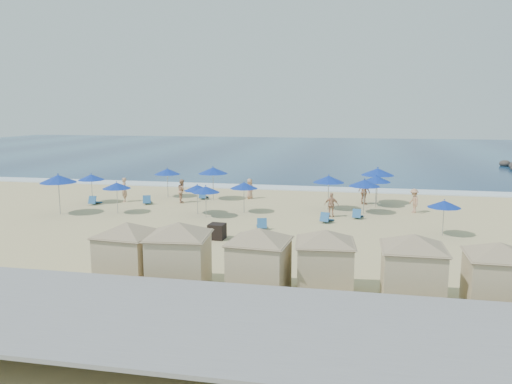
# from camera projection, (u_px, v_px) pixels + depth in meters

# --- Properties ---
(ground) EXTENTS (160.00, 160.00, 0.00)m
(ground) POSITION_uv_depth(u_px,v_px,m) (250.00, 229.00, 28.77)
(ground) COLOR #C9B680
(ground) RESTS_ON ground
(ocean) EXTENTS (160.00, 80.00, 0.06)m
(ocean) POSITION_uv_depth(u_px,v_px,m) (320.00, 151.00, 81.96)
(ocean) COLOR #0E2850
(ocean) RESTS_ON ground
(surf_line) EXTENTS (160.00, 2.50, 0.08)m
(surf_line) POSITION_uv_depth(u_px,v_px,m) (287.00, 188.00, 43.75)
(surf_line) COLOR white
(surf_line) RESTS_ON ground
(seawall) EXTENTS (160.00, 6.10, 1.22)m
(seawall) POSITION_uv_depth(u_px,v_px,m) (160.00, 310.00, 15.61)
(seawall) COLOR gray
(seawall) RESTS_ON ground
(trash_bin) EXTENTS (0.88, 0.88, 0.83)m
(trash_bin) POSITION_uv_depth(u_px,v_px,m) (217.00, 231.00, 26.61)
(trash_bin) COLOR black
(trash_bin) RESTS_ON ground
(cabana_0) EXTENTS (4.38, 4.38, 2.76)m
(cabana_0) POSITION_uv_depth(u_px,v_px,m) (128.00, 245.00, 19.58)
(cabana_0) COLOR tan
(cabana_0) RESTS_ON ground
(cabana_1) EXTENTS (4.61, 4.61, 2.91)m
(cabana_1) POSITION_uv_depth(u_px,v_px,m) (179.00, 247.00, 18.96)
(cabana_1) COLOR tan
(cabana_1) RESTS_ON ground
(cabana_2) EXTENTS (4.43, 4.43, 2.79)m
(cabana_2) POSITION_uv_depth(u_px,v_px,m) (259.00, 253.00, 18.47)
(cabana_2) COLOR tan
(cabana_2) RESTS_ON ground
(cabana_3) EXTENTS (4.35, 4.35, 2.74)m
(cabana_3) POSITION_uv_depth(u_px,v_px,m) (325.00, 254.00, 18.43)
(cabana_3) COLOR tan
(cabana_3) RESTS_ON ground
(cabana_4) EXTENTS (4.49, 4.49, 2.82)m
(cabana_4) POSITION_uv_depth(u_px,v_px,m) (413.00, 260.00, 17.51)
(cabana_4) COLOR tan
(cabana_4) RESTS_ON ground
(cabana_5) EXTENTS (4.31, 4.31, 2.70)m
(cabana_5) POSITION_uv_depth(u_px,v_px,m) (498.00, 268.00, 16.82)
(cabana_5) COLOR tan
(cabana_5) RESTS_ON ground
(umbrella_0) EXTENTS (1.95, 1.95, 2.22)m
(umbrella_0) POSITION_uv_depth(u_px,v_px,m) (91.00, 177.00, 36.62)
(umbrella_0) COLOR #A5A8AD
(umbrella_0) RESTS_ON ground
(umbrella_1) EXTENTS (2.39, 2.39, 2.72)m
(umbrella_1) POSITION_uv_depth(u_px,v_px,m) (58.00, 179.00, 32.61)
(umbrella_1) COLOR #A5A8AD
(umbrella_1) RESTS_ON ground
(umbrella_2) EXTENTS (2.07, 2.07, 2.35)m
(umbrella_2) POSITION_uv_depth(u_px,v_px,m) (167.00, 171.00, 39.08)
(umbrella_2) COLOR #A5A8AD
(umbrella_2) RESTS_ON ground
(umbrella_3) EXTENTS (1.90, 1.90, 2.16)m
(umbrella_3) POSITION_uv_depth(u_px,v_px,m) (117.00, 186.00, 32.95)
(umbrella_3) COLOR #A5A8AD
(umbrella_3) RESTS_ON ground
(umbrella_4) EXTENTS (2.29, 2.29, 2.60)m
(umbrella_4) POSITION_uv_depth(u_px,v_px,m) (213.00, 170.00, 37.95)
(umbrella_4) COLOR #A5A8AD
(umbrella_4) RESTS_ON ground
(umbrella_5) EXTENTS (1.87, 1.87, 2.13)m
(umbrella_5) POSITION_uv_depth(u_px,v_px,m) (244.00, 185.00, 33.16)
(umbrella_5) COLOR #A5A8AD
(umbrella_5) RESTS_ON ground
(umbrella_6) EXTENTS (1.84, 1.84, 2.10)m
(umbrella_6) POSITION_uv_depth(u_px,v_px,m) (206.00, 189.00, 31.75)
(umbrella_6) COLOR #A5A8AD
(umbrella_6) RESTS_ON ground
(umbrella_7) EXTENTS (2.17, 2.17, 2.47)m
(umbrella_7) POSITION_uv_depth(u_px,v_px,m) (329.00, 179.00, 34.04)
(umbrella_7) COLOR #A5A8AD
(umbrella_7) RESTS_ON ground
(umbrella_8) EXTENTS (2.09, 2.09, 2.38)m
(umbrella_8) POSITION_uv_depth(u_px,v_px,m) (364.00, 183.00, 32.78)
(umbrella_8) COLOR #A5A8AD
(umbrella_8) RESTS_ON ground
(umbrella_9) EXTENTS (2.41, 2.41, 2.74)m
(umbrella_9) POSITION_uv_depth(u_px,v_px,m) (378.00, 172.00, 36.14)
(umbrella_9) COLOR #A5A8AD
(umbrella_9) RESTS_ON ground
(umbrella_10) EXTENTS (2.03, 2.03, 2.30)m
(umbrella_10) POSITION_uv_depth(u_px,v_px,m) (376.00, 179.00, 35.14)
(umbrella_10) COLOR #A5A8AD
(umbrella_10) RESTS_ON ground
(umbrella_11) EXTENTS (1.80, 1.80, 2.05)m
(umbrella_11) POSITION_uv_depth(u_px,v_px,m) (444.00, 204.00, 27.02)
(umbrella_11) COLOR #A5A8AD
(umbrella_11) RESTS_ON ground
(umbrella_12) EXTENTS (1.79, 1.79, 2.03)m
(umbrella_12) POSITION_uv_depth(u_px,v_px,m) (197.00, 188.00, 32.76)
(umbrella_12) COLOR #A5A8AD
(umbrella_12) RESTS_ON ground
(beach_chair_0) EXTENTS (0.61, 1.25, 0.68)m
(beach_chair_0) POSITION_uv_depth(u_px,v_px,m) (94.00, 201.00, 36.35)
(beach_chair_0) COLOR #2A609B
(beach_chair_0) RESTS_ON ground
(beach_chair_1) EXTENTS (0.95, 1.36, 0.69)m
(beach_chair_1) POSITION_uv_depth(u_px,v_px,m) (147.00, 201.00, 36.54)
(beach_chair_1) COLOR #2A609B
(beach_chair_1) RESTS_ON ground
(beach_chair_2) EXTENTS (0.71, 1.32, 0.69)m
(beach_chair_2) POSITION_uv_depth(u_px,v_px,m) (203.00, 196.00, 38.59)
(beach_chair_2) COLOR #2A609B
(beach_chair_2) RESTS_ON ground
(beach_chair_3) EXTENTS (0.85, 1.36, 0.69)m
(beach_chair_3) POSITION_uv_depth(u_px,v_px,m) (262.00, 225.00, 28.93)
(beach_chair_3) COLOR #2A609B
(beach_chair_3) RESTS_ON ground
(beach_chair_4) EXTENTS (0.87, 1.34, 0.68)m
(beach_chair_4) POSITION_uv_depth(u_px,v_px,m) (326.00, 219.00, 30.57)
(beach_chair_4) COLOR #2A609B
(beach_chair_4) RESTS_ON ground
(beach_chair_5) EXTENTS (0.74, 1.26, 0.65)m
(beach_chair_5) POSITION_uv_depth(u_px,v_px,m) (358.00, 215.00, 31.70)
(beach_chair_5) COLOR #2A609B
(beach_chair_5) RESTS_ON ground
(beachgoer_0) EXTENTS (0.69, 0.79, 1.82)m
(beachgoer_0) POSITION_uv_depth(u_px,v_px,m) (124.00, 190.00, 37.28)
(beachgoer_0) COLOR tan
(beachgoer_0) RESTS_ON ground
(beachgoer_1) EXTENTS (0.93, 1.03, 1.75)m
(beachgoer_1) POSITION_uv_depth(u_px,v_px,m) (182.00, 191.00, 37.01)
(beachgoer_1) COLOR tan
(beachgoer_1) RESTS_ON ground
(beachgoer_2) EXTENTS (0.98, 0.53, 1.58)m
(beachgoer_2) POSITION_uv_depth(u_px,v_px,m) (332.00, 205.00, 31.99)
(beachgoer_2) COLOR tan
(beachgoer_2) RESTS_ON ground
(beachgoer_3) EXTENTS (0.92, 1.19, 1.62)m
(beachgoer_3) POSITION_uv_depth(u_px,v_px,m) (414.00, 201.00, 33.35)
(beachgoer_3) COLOR tan
(beachgoer_3) RESTS_ON ground
(beachgoer_4) EXTENTS (0.58, 0.82, 1.57)m
(beachgoer_4) POSITION_uv_depth(u_px,v_px,m) (250.00, 189.00, 38.62)
(beachgoer_4) COLOR tan
(beachgoer_4) RESTS_ON ground
(beachgoer_5) EXTENTS (1.08, 1.07, 1.83)m
(beachgoer_5) POSITION_uv_depth(u_px,v_px,m) (364.00, 192.00, 36.30)
(beachgoer_5) COLOR tan
(beachgoer_5) RESTS_ON ground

